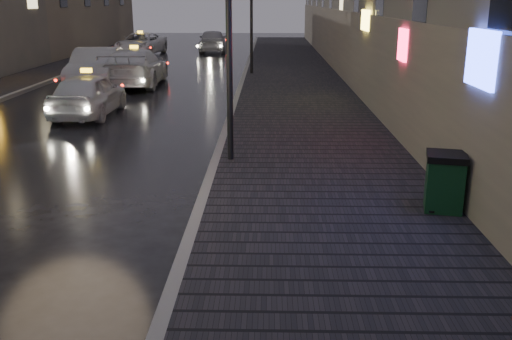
{
  "coord_description": "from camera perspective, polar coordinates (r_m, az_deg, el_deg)",
  "views": [
    {
      "loc": [
        2.73,
        -6.74,
        3.71
      ],
      "look_at": [
        2.51,
        2.77,
        0.85
      ],
      "focal_mm": 40.0,
      "sensor_mm": 36.0,
      "label": 1
    }
  ],
  "objects": [
    {
      "name": "lamp_near",
      "position": [
        12.77,
        -2.75,
        15.72
      ],
      "size": [
        0.36,
        0.36,
        5.28
      ],
      "color": "black",
      "rests_on": "sidewalk"
    },
    {
      "name": "car_far",
      "position": [
        42.47,
        -4.36,
        12.77
      ],
      "size": [
        2.23,
        4.89,
        1.62
      ],
      "primitive_type": "imported",
      "rotation": [
        0.0,
        0.0,
        3.21
      ],
      "color": "#9F9EA6",
      "rests_on": "ground"
    },
    {
      "name": "curb",
      "position": [
        28.0,
        -1.24,
        9.27
      ],
      "size": [
        0.2,
        58.0,
        0.15
      ],
      "primitive_type": "cube",
      "color": "slate",
      "rests_on": "ground"
    },
    {
      "name": "trash_bin",
      "position": [
        10.44,
        18.35,
        -1.08
      ],
      "size": [
        0.8,
        0.8,
        1.02
      ],
      "rotation": [
        0.0,
        0.0,
        -0.22
      ],
      "color": "black",
      "rests_on": "sidewalk"
    },
    {
      "name": "car_left_mid",
      "position": [
        25.75,
        -15.61,
        9.76
      ],
      "size": [
        2.24,
        5.31,
        1.71
      ],
      "primitive_type": "imported",
      "rotation": [
        0.0,
        0.0,
        0.09
      ],
      "color": "gray",
      "rests_on": "ground"
    },
    {
      "name": "taxi_near",
      "position": [
        19.63,
        -16.43,
        7.27
      ],
      "size": [
        1.74,
        4.2,
        1.42
      ],
      "primitive_type": "imported",
      "rotation": [
        0.0,
        0.0,
        3.13
      ],
      "color": "silver",
      "rests_on": "ground"
    },
    {
      "name": "sidewalk",
      "position": [
        28.0,
        3.74,
        9.23
      ],
      "size": [
        4.6,
        58.0,
        0.15
      ],
      "primitive_type": "cube",
      "color": "black",
      "rests_on": "ground"
    },
    {
      "name": "taxi_far",
      "position": [
        41.1,
        -11.46,
        12.26
      ],
      "size": [
        3.05,
        5.57,
        1.48
      ],
      "primitive_type": "imported",
      "rotation": [
        0.0,
        0.0,
        -0.11
      ],
      "color": "white",
      "rests_on": "ground"
    },
    {
      "name": "curb_far",
      "position": [
        29.75,
        -18.84,
        8.83
      ],
      "size": [
        0.2,
        58.0,
        0.15
      ],
      "primitive_type": "cube",
      "color": "slate",
      "rests_on": "ground"
    },
    {
      "name": "lamp_far",
      "position": [
        28.75,
        -0.46,
        16.29
      ],
      "size": [
        0.36,
        0.36,
        5.28
      ],
      "color": "black",
      "rests_on": "sidewalk"
    },
    {
      "name": "sidewalk_far",
      "position": [
        30.22,
        -21.18,
        8.71
      ],
      "size": [
        2.4,
        58.0,
        0.15
      ],
      "primitive_type": "cube",
      "color": "black",
      "rests_on": "ground"
    },
    {
      "name": "taxi_mid",
      "position": [
        26.15,
        -11.99,
        10.02
      ],
      "size": [
        2.49,
        5.71,
        1.63
      ],
      "primitive_type": "imported",
      "rotation": [
        0.0,
        0.0,
        3.18
      ],
      "color": "silver",
      "rests_on": "ground"
    },
    {
      "name": "ground",
      "position": [
        8.16,
        -18.78,
        -11.27
      ],
      "size": [
        120.0,
        120.0,
        0.0
      ],
      "primitive_type": "plane",
      "color": "black",
      "rests_on": "ground"
    }
  ]
}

